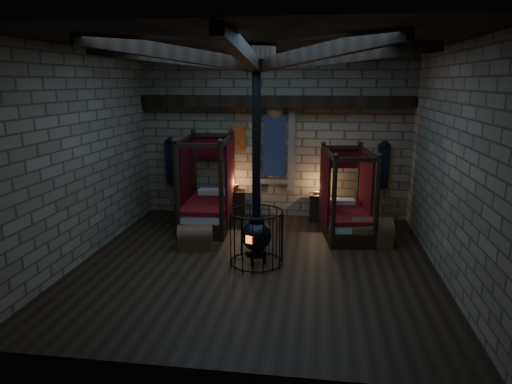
# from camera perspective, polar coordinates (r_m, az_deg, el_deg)

# --- Properties ---
(room) EXTENTS (7.02, 7.02, 4.29)m
(room) POSITION_cam_1_polar(r_m,az_deg,el_deg) (8.61, 0.13, 14.96)
(room) COLOR black
(room) RESTS_ON ground
(bed_left) EXTENTS (1.27, 2.21, 2.24)m
(bed_left) POSITION_cam_1_polar(r_m,az_deg,el_deg) (11.47, -6.03, -1.57)
(bed_left) COLOR black
(bed_left) RESTS_ON ground
(bed_right) EXTENTS (1.27, 2.04, 2.01)m
(bed_right) POSITION_cam_1_polar(r_m,az_deg,el_deg) (10.98, 11.12, -2.74)
(bed_right) COLOR black
(bed_right) RESTS_ON ground
(trunk_left) EXTENTS (0.82, 0.61, 0.55)m
(trunk_left) POSITION_cam_1_polar(r_m,az_deg,el_deg) (10.03, -7.60, -5.71)
(trunk_left) COLOR #57331B
(trunk_left) RESTS_ON ground
(trunk_right) EXTENTS (0.94, 0.64, 0.66)m
(trunk_right) POSITION_cam_1_polar(r_m,az_deg,el_deg) (10.44, 14.18, -4.96)
(trunk_right) COLOR #57331B
(trunk_right) RESTS_ON ground
(nightstand_left) EXTENTS (0.53, 0.52, 0.92)m
(nightstand_left) POSITION_cam_1_polar(r_m,az_deg,el_deg) (12.11, -2.40, -1.50)
(nightstand_left) COLOR black
(nightstand_left) RESTS_ON ground
(nightstand_right) EXTENTS (0.47, 0.45, 0.78)m
(nightstand_right) POSITION_cam_1_polar(r_m,az_deg,el_deg) (11.96, 7.68, -1.90)
(nightstand_right) COLOR black
(nightstand_right) RESTS_ON ground
(stove) EXTENTS (1.07, 1.07, 4.05)m
(stove) POSITION_cam_1_polar(r_m,az_deg,el_deg) (9.01, 0.04, -5.13)
(stove) COLOR black
(stove) RESTS_ON ground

